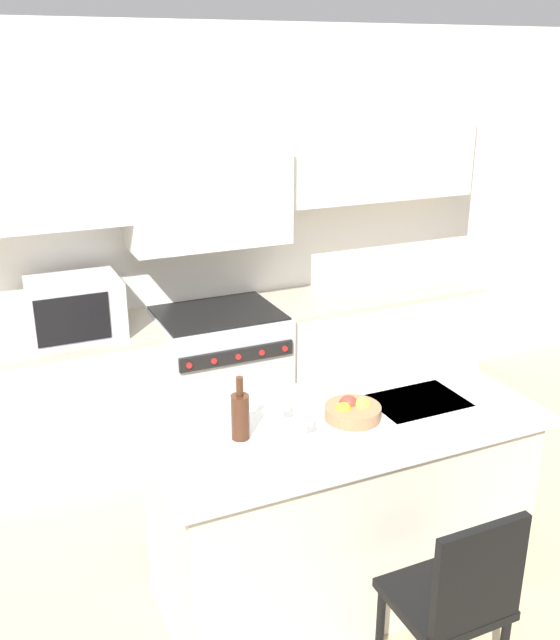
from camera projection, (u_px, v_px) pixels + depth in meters
The scene contains 11 objects.
ground_plane at pixel (354, 613), 3.38m from camera, with size 10.00×10.00×0.00m, color tan.
back_cabinetry at pixel (201, 201), 4.62m from camera, with size 10.00×0.46×2.70m.
back_counter at pixel (219, 377), 4.81m from camera, with size 3.91×0.62×0.91m.
range_stove at pixel (220, 377), 4.79m from camera, with size 0.81×0.70×0.93m.
microwave at pixel (75, 307), 4.24m from camera, with size 0.53×0.43×0.34m.
kitchen_island at pixel (340, 505), 3.40m from camera, with size 1.81×0.83×0.94m.
island_chair at pixel (457, 598), 2.75m from camera, with size 0.42×0.40×0.92m.
wine_bottle at pixel (240, 415), 3.03m from camera, with size 0.08×0.08×0.29m.
wine_glass_near at pixel (307, 415), 3.03m from camera, with size 0.06×0.06×0.16m.
wine_glass_far at pixel (283, 401), 3.16m from camera, with size 0.06×0.06×0.16m.
fruit_bowl at pixel (352, 411), 3.23m from camera, with size 0.26×0.26×0.09m.
Camera 1 is at (-1.43, -2.30, 2.48)m, focal length 40.00 mm.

